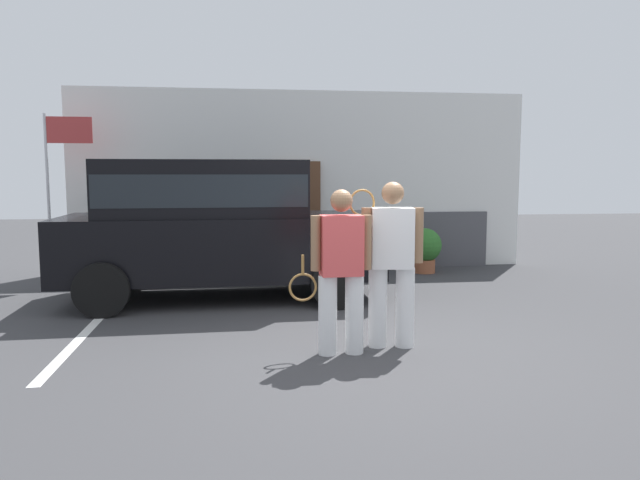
# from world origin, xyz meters

# --- Properties ---
(ground_plane) EXTENTS (40.00, 40.00, 0.00)m
(ground_plane) POSITION_xyz_m (0.00, 0.00, 0.00)
(ground_plane) COLOR #38383A
(parking_stripe_0) EXTENTS (0.12, 4.40, 0.01)m
(parking_stripe_0) POSITION_xyz_m (-3.07, 1.50, 0.00)
(parking_stripe_0) COLOR silver
(parking_stripe_0) RESTS_ON ground_plane
(house_frontage) EXTENTS (8.84, 0.40, 3.45)m
(house_frontage) POSITION_xyz_m (-0.00, 5.71, 1.62)
(house_frontage) COLOR white
(house_frontage) RESTS_ON ground_plane
(parked_suv) EXTENTS (4.63, 2.23, 2.05)m
(parked_suv) POSITION_xyz_m (-1.62, 2.93, 1.15)
(parked_suv) COLOR black
(parked_suv) RESTS_ON ground_plane
(tennis_player_man) EXTENTS (0.89, 0.28, 1.70)m
(tennis_player_man) POSITION_xyz_m (-0.24, -0.07, 0.88)
(tennis_player_man) COLOR white
(tennis_player_man) RESTS_ON ground_plane
(tennis_player_woman) EXTENTS (0.78, 0.33, 1.78)m
(tennis_player_woman) POSITION_xyz_m (0.34, 0.12, 0.93)
(tennis_player_woman) COLOR white
(tennis_player_woman) RESTS_ON ground_plane
(potted_plant_by_porch) EXTENTS (0.64, 0.64, 0.84)m
(potted_plant_by_porch) POSITION_xyz_m (2.20, 4.79, 0.47)
(potted_plant_by_porch) COLOR #9E5638
(potted_plant_by_porch) RESTS_ON ground_plane
(flag_pole) EXTENTS (0.80, 0.05, 2.88)m
(flag_pole) POSITION_xyz_m (-4.33, 4.87, 2.01)
(flag_pole) COLOR silver
(flag_pole) RESTS_ON ground_plane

